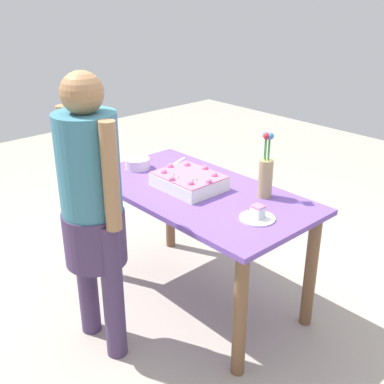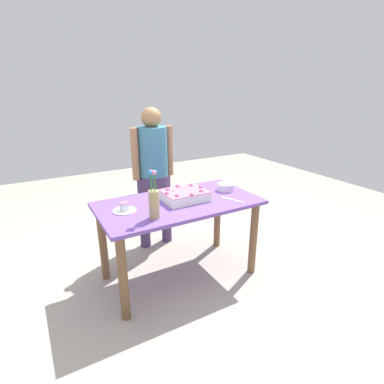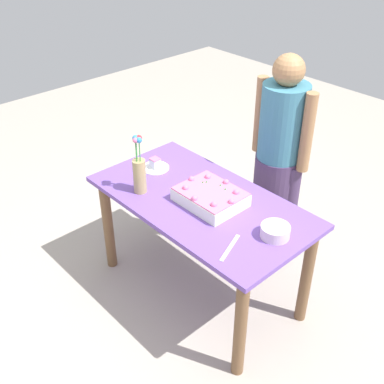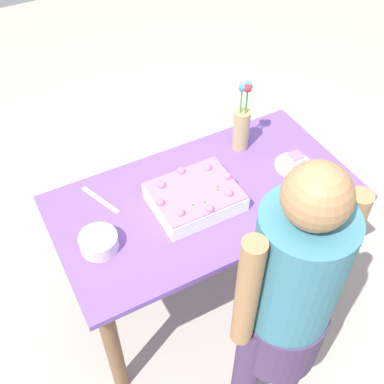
{
  "view_description": "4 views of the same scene",
  "coord_description": "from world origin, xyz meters",
  "px_view_note": "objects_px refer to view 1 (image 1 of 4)",
  "views": [
    {
      "loc": [
        1.86,
        -1.75,
        1.84
      ],
      "look_at": [
        0.02,
        -0.06,
        0.75
      ],
      "focal_mm": 45.0,
      "sensor_mm": 36.0,
      "label": 1
    },
    {
      "loc": [
        1.09,
        2.15,
        1.68
      ],
      "look_at": [
        -0.1,
        0.05,
        0.82
      ],
      "focal_mm": 28.0,
      "sensor_mm": 36.0,
      "label": 2
    },
    {
      "loc": [
        -1.72,
        1.66,
        2.35
      ],
      "look_at": [
        0.0,
        0.07,
        0.82
      ],
      "focal_mm": 45.0,
      "sensor_mm": 36.0,
      "label": 3
    },
    {
      "loc": [
        -0.76,
        -1.28,
        2.33
      ],
      "look_at": [
        -0.06,
        0.02,
        0.78
      ],
      "focal_mm": 45.0,
      "sensor_mm": 36.0,
      "label": 4
    }
  ],
  "objects_px": {
    "serving_plate_with_slice": "(257,215)",
    "person_standing": "(92,202)",
    "cake_knife": "(176,163)",
    "flower_vase": "(266,173)",
    "sheet_cake": "(189,181)",
    "fruit_bowl": "(137,163)"
  },
  "relations": [
    {
      "from": "serving_plate_with_slice",
      "to": "person_standing",
      "type": "distance_m",
      "value": 0.83
    },
    {
      "from": "cake_knife",
      "to": "person_standing",
      "type": "height_order",
      "value": "person_standing"
    },
    {
      "from": "serving_plate_with_slice",
      "to": "flower_vase",
      "type": "bearing_deg",
      "value": 122.76
    },
    {
      "from": "sheet_cake",
      "to": "person_standing",
      "type": "xyz_separation_m",
      "value": [
        0.01,
        -0.65,
        0.07
      ]
    },
    {
      "from": "cake_knife",
      "to": "person_standing",
      "type": "bearing_deg",
      "value": -177.45
    },
    {
      "from": "cake_knife",
      "to": "flower_vase",
      "type": "height_order",
      "value": "flower_vase"
    },
    {
      "from": "flower_vase",
      "to": "person_standing",
      "type": "distance_m",
      "value": 0.95
    },
    {
      "from": "serving_plate_with_slice",
      "to": "fruit_bowl",
      "type": "distance_m",
      "value": 1.0
    },
    {
      "from": "flower_vase",
      "to": "fruit_bowl",
      "type": "bearing_deg",
      "value": -162.98
    },
    {
      "from": "serving_plate_with_slice",
      "to": "cake_knife",
      "type": "bearing_deg",
      "value": 165.55
    },
    {
      "from": "sheet_cake",
      "to": "cake_knife",
      "type": "xyz_separation_m",
      "value": [
        -0.37,
        0.22,
        -0.04
      ]
    },
    {
      "from": "cake_knife",
      "to": "flower_vase",
      "type": "bearing_deg",
      "value": -110.25
    },
    {
      "from": "serving_plate_with_slice",
      "to": "sheet_cake",
      "type": "bearing_deg",
      "value": 178.45
    },
    {
      "from": "serving_plate_with_slice",
      "to": "cake_knife",
      "type": "relative_size",
      "value": 0.79
    },
    {
      "from": "fruit_bowl",
      "to": "person_standing",
      "type": "distance_m",
      "value": 0.79
    },
    {
      "from": "fruit_bowl",
      "to": "flower_vase",
      "type": "bearing_deg",
      "value": 17.02
    },
    {
      "from": "fruit_bowl",
      "to": "sheet_cake",
      "type": "bearing_deg",
      "value": 3.69
    },
    {
      "from": "serving_plate_with_slice",
      "to": "flower_vase",
      "type": "distance_m",
      "value": 0.31
    },
    {
      "from": "cake_knife",
      "to": "sheet_cake",
      "type": "bearing_deg",
      "value": -141.71
    },
    {
      "from": "person_standing",
      "to": "serving_plate_with_slice",
      "type": "bearing_deg",
      "value": -39.21
    },
    {
      "from": "cake_knife",
      "to": "person_standing",
      "type": "relative_size",
      "value": 0.16
    },
    {
      "from": "cake_knife",
      "to": "flower_vase",
      "type": "distance_m",
      "value": 0.76
    }
  ]
}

